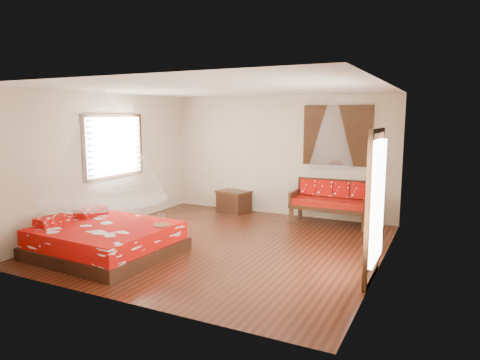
# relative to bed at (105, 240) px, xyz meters

# --- Properties ---
(room) EXTENTS (5.54, 5.54, 2.84)m
(room) POSITION_rel_bed_xyz_m (1.52, 1.40, 1.15)
(room) COLOR black
(room) RESTS_ON ground
(bed) EXTENTS (2.23, 2.04, 0.64)m
(bed) POSITION_rel_bed_xyz_m (0.00, 0.00, 0.00)
(bed) COLOR black
(bed) RESTS_ON floor
(daybed) EXTENTS (1.67, 0.74, 0.94)m
(daybed) POSITION_rel_bed_xyz_m (2.89, 3.77, 0.27)
(daybed) COLOR black
(daybed) RESTS_ON floor
(storage_chest) EXTENTS (0.87, 0.72, 0.52)m
(storage_chest) POSITION_rel_bed_xyz_m (0.47, 3.85, 0.01)
(storage_chest) COLOR black
(storage_chest) RESTS_ON floor
(shutter_panel) EXTENTS (1.52, 0.06, 1.32)m
(shutter_panel) POSITION_rel_bed_xyz_m (2.89, 4.11, 1.65)
(shutter_panel) COLOR black
(shutter_panel) RESTS_ON wall_back
(window_left) EXTENTS (0.10, 1.74, 1.34)m
(window_left) POSITION_rel_bed_xyz_m (-1.19, 1.60, 1.45)
(window_left) COLOR black
(window_left) RESTS_ON wall_left
(glazed_door) EXTENTS (0.08, 1.02, 2.16)m
(glazed_door) POSITION_rel_bed_xyz_m (4.24, 0.80, 0.82)
(glazed_door) COLOR black
(glazed_door) RESTS_ON floor
(wine_tray) EXTENTS (0.28, 0.28, 0.23)m
(wine_tray) POSITION_rel_bed_xyz_m (0.89, 0.39, 0.31)
(wine_tray) COLOR brown
(wine_tray) RESTS_ON bed
(mosquito_net_main) EXTENTS (2.09, 2.09, 1.80)m
(mosquito_net_main) POSITION_rel_bed_xyz_m (0.02, -0.00, 1.60)
(mosquito_net_main) COLOR white
(mosquito_net_main) RESTS_ON ceiling
(mosquito_net_daybed) EXTENTS (0.95, 0.95, 1.50)m
(mosquito_net_daybed) POSITION_rel_bed_xyz_m (2.89, 3.65, 1.75)
(mosquito_net_daybed) COLOR white
(mosquito_net_daybed) RESTS_ON ceiling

